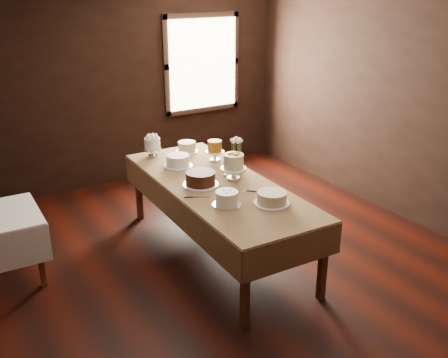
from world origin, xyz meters
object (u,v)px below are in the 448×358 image
(cake_lattice, at_px, (178,161))
(cake_chocolate, at_px, (201,179))
(cake_server_b, at_px, (263,192))
(cake_server_e, at_px, (201,197))
(cake_meringue, at_px, (153,148))
(cake_swirl, at_px, (227,199))
(cake_server_c, at_px, (199,175))
(cake_flowers, at_px, (234,168))
(cake_caramel, at_px, (215,152))
(display_table, at_px, (217,189))
(flower_vase, at_px, (236,163))
(cake_cream, at_px, (272,198))
(cake_server_a, at_px, (240,192))
(cake_speckled, at_px, (187,147))
(cake_server_d, at_px, (227,171))

(cake_lattice, relative_size, cake_chocolate, 0.85)
(cake_chocolate, xyz_separation_m, cake_server_b, (0.43, -0.50, -0.06))
(cake_server_b, xyz_separation_m, cake_server_e, (-0.58, 0.22, 0.00))
(cake_meringue, relative_size, cake_swirl, 0.87)
(cake_lattice, distance_m, cake_server_c, 0.38)
(cake_meringue, height_order, cake_server_c, cake_meringue)
(cake_meringue, height_order, cake_swirl, cake_meringue)
(cake_flowers, bearing_deg, cake_swirl, -127.61)
(cake_caramel, bearing_deg, cake_server_b, -94.06)
(cake_chocolate, bearing_deg, cake_flowers, -3.70)
(display_table, distance_m, cake_server_b, 0.53)
(cake_meringue, distance_m, cake_swirl, 1.65)
(cake_server_b, distance_m, flower_vase, 0.73)
(cake_cream, relative_size, cake_server_c, 1.42)
(cake_swirl, bearing_deg, cake_flowers, 52.39)
(cake_server_a, distance_m, cake_server_c, 0.64)
(cake_caramel, height_order, cake_server_b, cake_caramel)
(cake_meringue, xyz_separation_m, cake_chocolate, (0.05, -1.09, -0.04))
(cake_swirl, bearing_deg, cake_server_c, 79.02)
(cake_speckled, distance_m, cake_cream, 1.78)
(cake_speckled, relative_size, cake_server_d, 1.19)
(cake_server_c, bearing_deg, cake_caramel, -77.35)
(cake_cream, bearing_deg, cake_server_a, 104.89)
(cake_meringue, bearing_deg, cake_chocolate, -87.57)
(cake_server_d, xyz_separation_m, flower_vase, (0.12, 0.01, 0.07))
(cake_speckled, relative_size, cake_server_e, 1.19)
(cake_swirl, height_order, cake_server_a, cake_swirl)
(cake_swirl, bearing_deg, cake_chocolate, 86.67)
(cake_server_e, bearing_deg, cake_lattice, 107.51)
(cake_chocolate, bearing_deg, cake_server_a, -56.92)
(cake_meringue, height_order, cake_caramel, cake_caramel)
(cake_server_a, height_order, cake_server_c, same)
(cake_swirl, distance_m, cake_cream, 0.42)
(cake_meringue, relative_size, cake_chocolate, 0.55)
(cake_swirl, relative_size, cake_server_c, 1.13)
(cake_chocolate, bearing_deg, cake_caramel, 48.59)
(cake_swirl, height_order, flower_vase, flower_vase)
(flower_vase, bearing_deg, cake_server_c, 173.81)
(cake_server_b, height_order, cake_server_c, same)
(cake_server_b, bearing_deg, cake_chocolate, 178.04)
(display_table, height_order, flower_vase, flower_vase)
(cake_caramel, xyz_separation_m, flower_vase, (0.06, -0.36, -0.03))
(cake_server_d, relative_size, flower_vase, 1.60)
(cake_meringue, bearing_deg, cake_server_c, -78.22)
(cake_caramel, bearing_deg, cake_speckled, 106.08)
(cake_chocolate, relative_size, cake_flowers, 1.48)
(cake_caramel, relative_size, cake_server_a, 1.05)
(cake_meringue, height_order, cake_server_e, cake_meringue)
(cake_lattice, relative_size, cake_server_c, 1.50)
(cake_caramel, height_order, cake_chocolate, cake_caramel)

